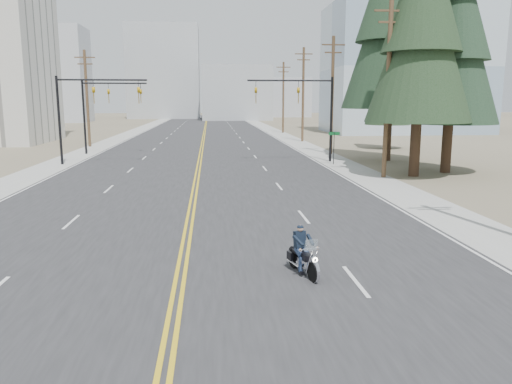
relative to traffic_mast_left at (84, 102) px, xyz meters
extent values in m
plane|color=#776D56|center=(8.98, -32.00, -4.94)|extent=(400.00, 400.00, 0.00)
cube|color=#303033|center=(8.98, 38.00, -4.93)|extent=(20.00, 200.00, 0.01)
cube|color=#A5A5A0|center=(-2.52, 38.00, -4.93)|extent=(3.00, 200.00, 0.01)
cube|color=#A5A5A0|center=(20.48, 38.00, -4.93)|extent=(3.00, 200.00, 0.01)
cylinder|color=black|center=(-2.02, 0.00, -1.44)|extent=(0.20, 0.20, 7.00)
cylinder|color=black|center=(1.48, 0.00, 1.76)|extent=(7.00, 0.14, 0.14)
imported|color=#BF8C0C|center=(0.78, 0.00, 1.11)|extent=(0.21, 0.26, 1.30)
imported|color=#BF8C0C|center=(4.28, 0.00, 1.11)|extent=(0.21, 0.26, 1.30)
cylinder|color=black|center=(19.98, 0.00, -1.44)|extent=(0.20, 0.20, 7.00)
cylinder|color=black|center=(16.48, 0.00, 1.76)|extent=(7.00, 0.14, 0.14)
imported|color=#BF8C0C|center=(17.18, 0.00, 1.11)|extent=(0.21, 0.26, 1.30)
imported|color=#BF8C0C|center=(13.68, 0.00, 1.11)|extent=(0.21, 0.26, 1.30)
cylinder|color=black|center=(-2.02, 8.00, -1.44)|extent=(0.20, 0.20, 7.00)
cylinder|color=black|center=(0.98, 8.00, 1.76)|extent=(6.00, 0.14, 0.14)
imported|color=#BF8C0C|center=(0.38, 8.00, 1.11)|extent=(0.21, 0.26, 1.30)
imported|color=#BF8C0C|center=(3.38, 8.00, 1.11)|extent=(0.21, 0.26, 1.30)
cylinder|color=black|center=(19.78, -2.00, -3.64)|extent=(0.06, 0.06, 2.60)
cube|color=#0C5926|center=(19.78, -2.00, -2.44)|extent=(0.90, 0.03, 0.25)
cylinder|color=brown|center=(21.48, -9.00, 0.81)|extent=(0.30, 0.30, 11.50)
cube|color=brown|center=(21.48, -9.00, 5.76)|extent=(2.20, 0.12, 0.12)
cube|color=brown|center=(21.48, -9.00, 5.06)|extent=(1.60, 0.12, 0.12)
cylinder|color=brown|center=(21.48, 6.00, 0.56)|extent=(0.30, 0.30, 11.00)
cube|color=brown|center=(21.48, 6.00, 5.26)|extent=(2.20, 0.12, 0.12)
cube|color=brown|center=(21.48, 6.00, 4.56)|extent=(1.60, 0.12, 0.12)
cylinder|color=brown|center=(21.48, 21.00, 0.81)|extent=(0.30, 0.30, 11.50)
cube|color=brown|center=(21.48, 21.00, 5.76)|extent=(2.20, 0.12, 0.12)
cube|color=brown|center=(21.48, 21.00, 5.06)|extent=(1.60, 0.12, 0.12)
cylinder|color=brown|center=(21.48, 38.00, 0.56)|extent=(0.30, 0.30, 11.00)
cube|color=brown|center=(21.48, 38.00, 5.26)|extent=(2.20, 0.12, 0.12)
cube|color=brown|center=(21.48, 38.00, 4.56)|extent=(1.60, 0.12, 0.12)
cylinder|color=brown|center=(-3.52, 16.00, 0.31)|extent=(0.30, 0.30, 10.50)
cube|color=brown|center=(-3.52, 16.00, 4.76)|extent=(2.20, 0.12, 0.12)
cube|color=brown|center=(-3.52, 16.00, 4.06)|extent=(1.60, 0.12, 0.12)
cube|color=#9EB5CC|center=(40.98, 38.00, 5.06)|extent=(24.00, 16.00, 20.00)
cube|color=#B7BCC6|center=(-26.02, 83.00, 6.06)|extent=(14.00, 12.00, 22.00)
cube|color=#ADB2B7|center=(16.98, 93.00, 2.06)|extent=(18.00, 14.00, 14.00)
cube|color=#B7BCC6|center=(48.98, 78.00, 4.06)|extent=(16.00, 12.00, 18.00)
cube|color=#ADB2B7|center=(-3.02, 108.00, 8.06)|extent=(20.00, 15.00, 26.00)
cube|color=#B7BCC6|center=(33.98, 118.00, 1.06)|extent=(14.00, 14.00, 12.00)
cube|color=#ADB2B7|center=(-41.02, 98.00, 3.06)|extent=(12.00, 12.00, 16.00)
cylinder|color=#382619|center=(23.73, -8.59, -3.10)|extent=(0.71, 0.71, 3.67)
cone|color=black|center=(23.73, -8.59, 4.24)|extent=(6.94, 6.94, 11.02)
cylinder|color=#382619|center=(26.70, -7.07, -3.19)|extent=(0.77, 0.77, 3.50)
cone|color=black|center=(26.70, -7.07, 3.82)|extent=(6.56, 6.56, 10.50)
cone|color=black|center=(26.70, -7.07, 6.79)|extent=(4.92, 4.92, 7.88)
cylinder|color=#382619|center=(24.98, 0.30, -2.72)|extent=(0.78, 0.78, 4.43)
cone|color=black|center=(24.98, 0.30, 6.15)|extent=(7.98, 7.98, 13.30)
cylinder|color=#382619|center=(28.73, 10.85, -3.66)|extent=(0.60, 0.60, 2.56)
cone|color=#1A3118|center=(28.73, 10.85, 1.47)|extent=(4.78, 4.78, 7.69)
cone|color=#1A3118|center=(28.73, 10.85, 3.65)|extent=(3.59, 3.59, 5.77)
cone|color=#1A3118|center=(28.73, 10.85, 5.83)|extent=(2.39, 2.39, 4.10)
camera|label=1|loc=(9.92, -41.21, 0.16)|focal=35.00mm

